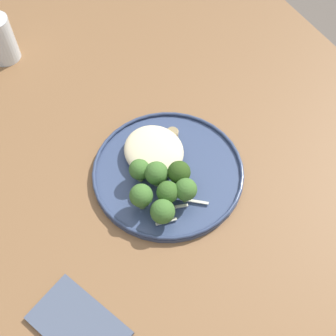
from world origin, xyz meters
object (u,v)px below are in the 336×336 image
Objects in this scene: broccoli_floret_center_pile at (163,212)px; seared_scallop_on_noodles at (173,133)px; folded_napkin at (79,326)px; broccoli_floret_small_sprig at (168,192)px; broccoli_floret_left_leaning at (156,173)px; seared_scallop_rear_pale at (151,173)px; seared_scallop_tiny_bay at (153,147)px; water_glass at (0,42)px; seared_scallop_center_golden at (144,158)px; broccoli_floret_tall_stalk at (139,170)px; broccoli_floret_rear_charred at (179,173)px; dinner_plate at (168,171)px; broccoli_floret_front_edge at (141,196)px; broccoli_floret_near_rim at (186,190)px.

seared_scallop_on_noodles is at bearing -32.79° from broccoli_floret_center_pile.
folded_napkin is at bearing 116.97° from broccoli_floret_center_pile.
broccoli_floret_center_pile is (-0.03, 0.02, -0.00)m from broccoli_floret_small_sprig.
seared_scallop_rear_pale is at bearing 5.04° from broccoli_floret_left_leaning.
seared_scallop_tiny_bay is 1.29× the size of seared_scallop_rear_pale.
seared_scallop_tiny_bay is 0.45m from water_glass.
seared_scallop_center_golden is at bearing -10.66° from broccoli_floret_center_pile.
seared_scallop_center_golden is 0.03m from seared_scallop_tiny_bay.
broccoli_floret_tall_stalk is at bearing 82.39° from seared_scallop_rear_pale.
seared_scallop_rear_pale is at bearing 44.64° from broccoli_floret_rear_charred.
dinner_plate reaches higher than folded_napkin.
folded_napkin is at bearing 128.79° from broccoli_floret_front_edge.
broccoli_floret_front_edge reaches higher than folded_napkin.
seared_scallop_rear_pale is at bearing -97.61° from broccoli_floret_tall_stalk.
broccoli_floret_rear_charred is (0.05, -0.06, 0.01)m from broccoli_floret_center_pile.
broccoli_floret_rear_charred is (-0.04, -0.00, 0.04)m from dinner_plate.
broccoli_floret_center_pile is (-0.16, 0.10, 0.02)m from seared_scallop_on_noodles.
seared_scallop_on_noodles is 0.80× the size of seared_scallop_tiny_bay.
water_glass reaches higher than dinner_plate.
broccoli_floret_small_sprig is 1.06× the size of broccoli_floret_center_pile.
broccoli_floret_small_sprig reaches higher than dinner_plate.
dinner_plate is 5.35× the size of broccoli_floret_center_pile.
broccoli_floret_near_rim is at bearing -71.70° from broccoli_floret_center_pile.
dinner_plate is 0.05m from broccoli_floret_left_leaning.
broccoli_floret_left_leaning is 0.40× the size of folded_napkin.
water_glass is (0.47, 0.19, 0.04)m from dinner_plate.
broccoli_floret_left_leaning reaches higher than broccoli_floret_center_pile.
water_glass is at bearing 21.15° from broccoli_floret_rear_charred.
folded_napkin is (-0.17, 0.22, -0.04)m from broccoli_floret_left_leaning.
broccoli_floret_small_sprig is (-0.13, 0.08, 0.02)m from seared_scallop_on_noodles.
seared_scallop_center_golden is at bearing -34.66° from broccoli_floret_tall_stalk.
dinner_plate is at bearing -53.22° from folded_napkin.
water_glass is 0.70× the size of folded_napkin.
seared_scallop_rear_pale is (-0.04, 0.00, -0.00)m from seared_scallop_center_golden.
broccoli_floret_center_pile is at bearing 169.34° from seared_scallop_center_golden.
broccoli_floret_front_edge reaches higher than seared_scallop_tiny_bay.
broccoli_floret_small_sprig is at bearing -163.35° from water_glass.
broccoli_floret_tall_stalk is (0.02, 0.02, -0.00)m from broccoli_floret_left_leaning.
seared_scallop_on_noodles is 0.41× the size of broccoli_floret_small_sprig.
seared_scallop_rear_pale is 0.42× the size of broccoli_floret_tall_stalk.
dinner_plate is 0.11m from broccoli_floret_center_pile.
broccoli_floret_front_edge is at bearing 140.28° from seared_scallop_rear_pale.
broccoli_floret_center_pile is 0.52× the size of water_glass.
seared_scallop_rear_pale is at bearing -39.72° from broccoli_floret_front_edge.
broccoli_floret_small_sprig is at bearing -107.00° from broccoli_floret_front_edge.
broccoli_floret_small_sprig is (-0.12, 0.03, 0.02)m from seared_scallop_tiny_bay.
broccoli_floret_tall_stalk is at bearing 145.34° from seared_scallop_center_golden.
broccoli_floret_near_rim reaches higher than broccoli_floret_center_pile.
broccoli_floret_near_rim is 0.09m from broccoli_floret_tall_stalk.
broccoli_floret_small_sprig is 0.04m from broccoli_floret_center_pile.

